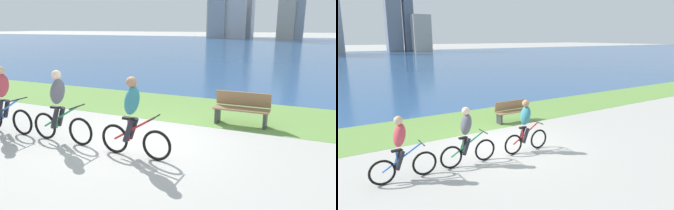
{
  "view_description": "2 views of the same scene",
  "coord_description": "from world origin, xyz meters",
  "views": [
    {
      "loc": [
        3.47,
        -6.29,
        2.64
      ],
      "look_at": [
        0.59,
        0.13,
        0.92
      ],
      "focal_mm": 34.34,
      "sensor_mm": 36.0,
      "label": 1
    },
    {
      "loc": [
        -5.14,
        -8.18,
        3.56
      ],
      "look_at": [
        0.45,
        0.59,
        1.22
      ],
      "focal_mm": 32.34,
      "sensor_mm": 36.0,
      "label": 2
    }
  ],
  "objects": [
    {
      "name": "cyclist_distant_rear",
      "position": [
        -3.53,
        -0.79,
        0.84
      ],
      "size": [
        1.71,
        0.52,
        1.69
      ],
      "color": "black",
      "rests_on": "ground"
    },
    {
      "name": "grass_strip_bayside",
      "position": [
        0.0,
        3.4,
        0.0
      ],
      "size": [
        120.0,
        3.42,
        0.01
      ],
      "primitive_type": "cube",
      "color": "#6B9947",
      "rests_on": "ground"
    },
    {
      "name": "bench_near_path",
      "position": [
        1.83,
        2.3,
        0.45
      ],
      "size": [
        1.5,
        0.47,
        0.9
      ],
      "color": "olive",
      "rests_on": "ground"
    },
    {
      "name": "cyclist_lead",
      "position": [
        0.26,
        -0.86,
        0.84
      ],
      "size": [
        1.63,
        0.52,
        1.68
      ],
      "color": "black",
      "rests_on": "ground"
    },
    {
      "name": "ground_plane",
      "position": [
        0.0,
        0.0,
        0.0
      ],
      "size": [
        300.0,
        300.0,
        0.0
      ],
      "primitive_type": "plane",
      "color": "#B2AFA8"
    },
    {
      "name": "bay_water_surface",
      "position": [
        0.0,
        42.19,
        0.0
      ],
      "size": [
        300.0,
        74.15,
        0.0
      ],
      "primitive_type": "cube",
      "color": "#2D568C",
      "rests_on": "ground"
    },
    {
      "name": "cyclist_trailing",
      "position": [
        -1.73,
        -0.79,
        0.84
      ],
      "size": [
        1.71,
        0.52,
        1.69
      ],
      "color": "black",
      "rests_on": "ground"
    }
  ]
}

